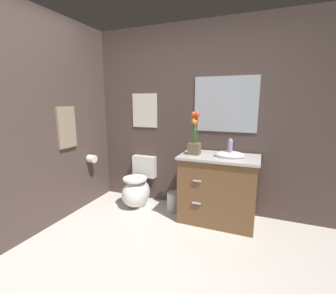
# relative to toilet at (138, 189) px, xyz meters

# --- Properties ---
(wall_back) EXTENTS (4.25, 0.05, 2.50)m
(wall_back) POSITION_rel_toilet_xyz_m (0.87, 0.30, 1.01)
(wall_back) COLOR #4C3D38
(wall_back) RESTS_ON ground_plane
(wall_left) EXTENTS (0.05, 5.02, 2.50)m
(wall_left) POSITION_rel_toilet_xyz_m (-0.72, -0.98, 1.01)
(wall_left) COLOR #4C3D38
(wall_left) RESTS_ON ground_plane
(toilet) EXTENTS (0.38, 0.59, 0.69)m
(toilet) POSITION_rel_toilet_xyz_m (0.00, 0.00, 0.00)
(toilet) COLOR white
(toilet) RESTS_ON ground_plane
(vanity_cabinet) EXTENTS (0.94, 0.56, 1.02)m
(vanity_cabinet) POSITION_rel_toilet_xyz_m (1.16, -0.03, 0.19)
(vanity_cabinet) COLOR brown
(vanity_cabinet) RESTS_ON ground_plane
(flower_vase) EXTENTS (0.14, 0.14, 0.53)m
(flower_vase) POSITION_rel_toilet_xyz_m (0.85, -0.06, 0.80)
(flower_vase) COLOR brown
(flower_vase) RESTS_ON vanity_cabinet
(soap_bottle) EXTENTS (0.06, 0.06, 0.22)m
(soap_bottle) POSITION_rel_toilet_xyz_m (1.28, -0.06, 0.70)
(soap_bottle) COLOR #B28CBF
(soap_bottle) RESTS_ON vanity_cabinet
(trash_bin) EXTENTS (0.18, 0.18, 0.27)m
(trash_bin) POSITION_rel_toilet_xyz_m (0.55, 0.01, -0.11)
(trash_bin) COLOR #B7B7BC
(trash_bin) RESTS_ON ground_plane
(wall_poster) EXTENTS (0.39, 0.01, 0.49)m
(wall_poster) POSITION_rel_toilet_xyz_m (-0.00, 0.27, 1.11)
(wall_poster) COLOR silver
(wall_mirror) EXTENTS (0.80, 0.01, 0.70)m
(wall_mirror) POSITION_rel_toilet_xyz_m (1.16, 0.27, 1.21)
(wall_mirror) COLOR #B2BCC6
(hanging_towel) EXTENTS (0.03, 0.28, 0.52)m
(hanging_towel) POSITION_rel_toilet_xyz_m (-0.68, -0.56, 0.92)
(hanging_towel) COLOR gray
(toilet_paper_roll) EXTENTS (0.11, 0.11, 0.11)m
(toilet_paper_roll) POSITION_rel_toilet_xyz_m (-0.62, -0.20, 0.44)
(toilet_paper_roll) COLOR white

